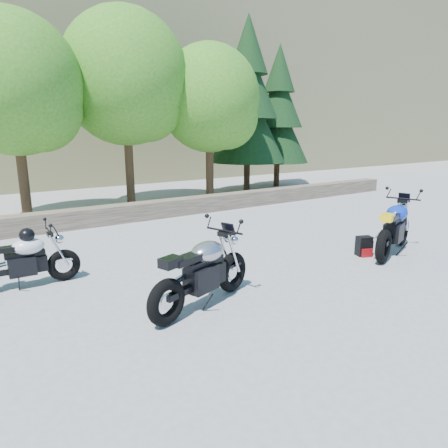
% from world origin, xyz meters
% --- Properties ---
extents(ground, '(90.00, 90.00, 0.00)m').
position_xyz_m(ground, '(0.00, 0.00, 0.00)').
color(ground, gray).
rests_on(ground, ground).
extents(stone_wall, '(22.00, 0.55, 0.50)m').
position_xyz_m(stone_wall, '(0.00, 5.50, 0.25)').
color(stone_wall, '#453A2E').
rests_on(stone_wall, ground).
extents(hillside, '(80.00, 30.00, 15.00)m').
position_xyz_m(hillside, '(3.00, 28.00, 7.50)').
color(hillside, olive).
rests_on(hillside, ground).
extents(tree_decid_left, '(3.67, 3.67, 5.62)m').
position_xyz_m(tree_decid_left, '(-2.39, 7.14, 3.63)').
color(tree_decid_left, '#382314').
rests_on(tree_decid_left, ground).
extents(tree_decid_mid, '(4.08, 4.08, 6.24)m').
position_xyz_m(tree_decid_mid, '(0.91, 7.54, 4.04)').
color(tree_decid_mid, '#382314').
rests_on(tree_decid_mid, ground).
extents(tree_decid_right, '(3.54, 3.54, 5.41)m').
position_xyz_m(tree_decid_right, '(3.71, 6.94, 3.50)').
color(tree_decid_right, '#382314').
rests_on(tree_decid_right, ground).
extents(conifer_near, '(3.17, 3.17, 7.06)m').
position_xyz_m(conifer_near, '(6.20, 8.20, 3.68)').
color(conifer_near, '#382314').
rests_on(conifer_near, ground).
extents(conifer_far, '(2.82, 2.82, 6.27)m').
position_xyz_m(conifer_far, '(8.40, 8.80, 3.27)').
color(conifer_far, '#382314').
rests_on(conifer_far, ground).
extents(silver_bike, '(2.06, 0.91, 1.07)m').
position_xyz_m(silver_bike, '(-1.26, -0.61, 0.52)').
color(silver_bike, black).
rests_on(silver_bike, ground).
extents(white_bike, '(1.81, 0.58, 1.00)m').
position_xyz_m(white_bike, '(-3.35, 1.65, 0.49)').
color(white_bike, black).
rests_on(white_bike, ground).
extents(blue_bike, '(2.15, 1.00, 1.12)m').
position_xyz_m(blue_bike, '(3.43, -0.61, 0.55)').
color(blue_bike, black).
rests_on(blue_bike, ground).
extents(backpack, '(0.36, 0.33, 0.41)m').
position_xyz_m(backpack, '(2.80, -0.37, 0.20)').
color(backpack, black).
rests_on(backpack, ground).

